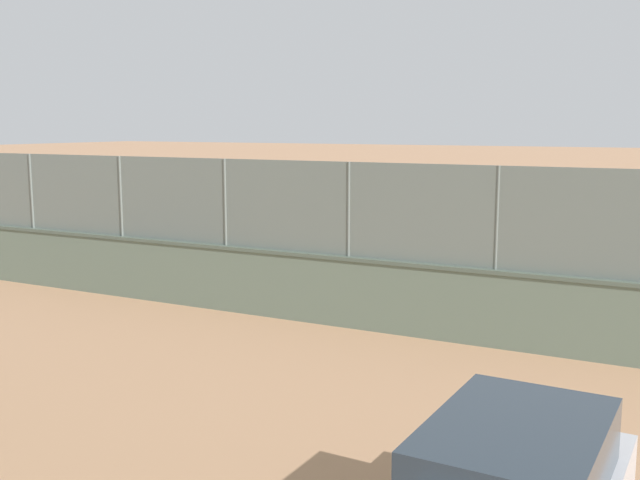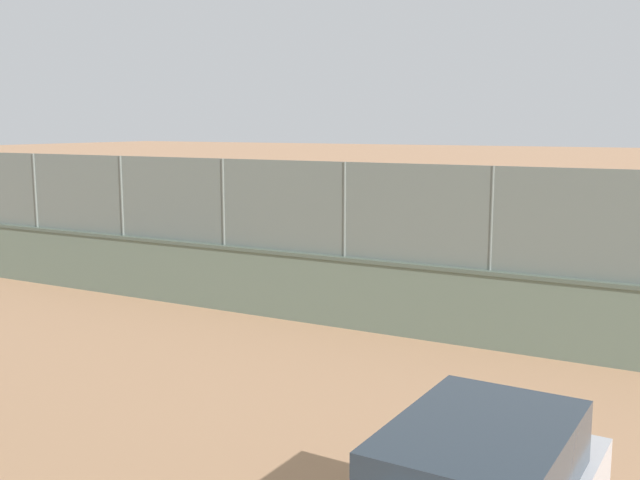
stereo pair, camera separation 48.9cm
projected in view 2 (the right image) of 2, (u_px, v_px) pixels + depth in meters
name	position (u px, v px, depth m)	size (l,w,h in m)	color
ground_plane	(427.00, 251.00, 25.56)	(260.00, 260.00, 0.00)	tan
perimeter_wall	(344.00, 291.00, 15.87)	(25.60, 0.39, 1.54)	slate
fence_panel_on_wall	(345.00, 209.00, 15.60)	(25.16, 0.11, 2.00)	slate
player_foreground_swinging	(360.00, 247.00, 20.51)	(0.77, 1.26, 1.64)	#591919
player_near_wall_returning	(262.00, 246.00, 20.56)	(1.28, 0.76, 1.64)	black
sports_ball	(277.00, 287.00, 19.49)	(0.18, 0.18, 0.18)	orange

